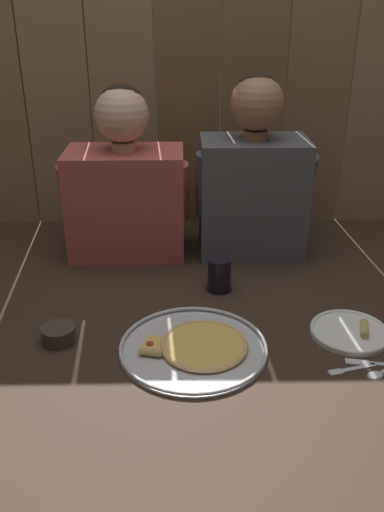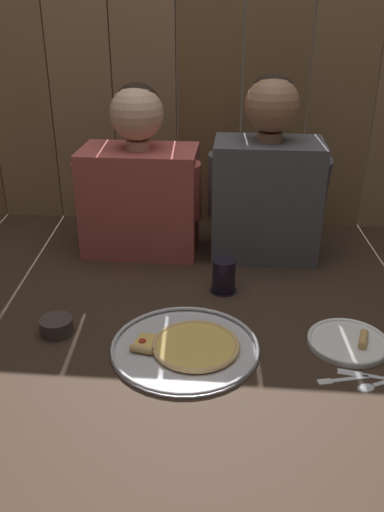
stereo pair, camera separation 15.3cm
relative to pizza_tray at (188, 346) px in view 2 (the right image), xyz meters
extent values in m
plane|color=#332319|center=(-0.01, 0.10, -0.01)|extent=(3.20, 3.20, 0.00)
cylinder|color=silver|center=(-0.01, 0.00, -0.01)|extent=(0.39, 0.39, 0.01)
torus|color=silver|center=(-0.01, 0.00, 0.00)|extent=(0.39, 0.39, 0.01)
cylinder|color=#B23823|center=(0.02, 0.00, 0.00)|extent=(0.22, 0.22, 0.00)
cylinder|color=#EABC56|center=(0.02, 0.00, 0.00)|extent=(0.22, 0.22, 0.01)
torus|color=tan|center=(0.02, 0.00, 0.00)|extent=(0.23, 0.23, 0.01)
cube|color=#EABC56|center=(-0.11, 0.00, 0.00)|extent=(0.07, 0.09, 0.01)
cylinder|color=tan|center=(-0.12, -0.03, 0.01)|extent=(0.06, 0.03, 0.02)
cylinder|color=#A3281E|center=(-0.12, 0.00, 0.01)|extent=(0.02, 0.02, 0.00)
cylinder|color=white|center=(0.42, 0.06, 0.00)|extent=(0.22, 0.22, 0.01)
torus|color=white|center=(0.42, 0.06, 0.00)|extent=(0.22, 0.22, 0.01)
cylinder|color=tan|center=(0.46, 0.06, 0.01)|extent=(0.04, 0.08, 0.02)
cylinder|color=black|center=(0.08, 0.33, -0.01)|extent=(0.08, 0.08, 0.01)
cylinder|color=black|center=(0.08, 0.33, 0.05)|extent=(0.07, 0.07, 0.10)
cylinder|color=#3D332D|center=(-0.37, 0.05, 0.01)|extent=(0.09, 0.09, 0.04)
cylinder|color=#B23823|center=(-0.37, 0.05, 0.02)|extent=(0.07, 0.07, 0.02)
cube|color=silver|center=(0.41, -0.09, -0.01)|extent=(0.09, 0.04, 0.01)
cube|color=silver|center=(0.34, -0.10, -0.01)|extent=(0.04, 0.03, 0.01)
cube|color=silver|center=(0.49, -0.08, -0.01)|extent=(0.10, 0.03, 0.01)
cube|color=silver|center=(0.41, -0.06, -0.01)|extent=(0.06, 0.03, 0.00)
ellipsoid|color=silver|center=(0.44, -0.12, 0.00)|extent=(0.05, 0.05, 0.01)
cube|color=#AD4C47|center=(-0.23, 0.62, 0.18)|extent=(0.40, 0.24, 0.37)
cylinder|color=#DBAD8E|center=(-0.23, 0.62, 0.38)|extent=(0.08, 0.08, 0.03)
sphere|color=#DBAD8E|center=(-0.23, 0.62, 0.48)|extent=(0.18, 0.18, 0.18)
sphere|color=black|center=(-0.23, 0.63, 0.50)|extent=(0.17, 0.17, 0.17)
cylinder|color=#AD4C47|center=(-0.41, 0.58, 0.23)|extent=(0.08, 0.13, 0.22)
cylinder|color=#AD4C47|center=(-0.05, 0.58, 0.23)|extent=(0.08, 0.11, 0.22)
cube|color=#4C4C51|center=(0.21, 0.62, 0.20)|extent=(0.36, 0.23, 0.41)
cylinder|color=#9E7051|center=(0.21, 0.62, 0.42)|extent=(0.08, 0.08, 0.03)
sphere|color=#9E7051|center=(0.21, 0.62, 0.52)|extent=(0.18, 0.18, 0.18)
sphere|color=black|center=(0.21, 0.63, 0.53)|extent=(0.16, 0.16, 0.16)
cylinder|color=#4C4C51|center=(0.05, 0.58, 0.26)|extent=(0.08, 0.11, 0.23)
cylinder|color=#4C4C51|center=(0.37, 0.58, 0.26)|extent=(0.08, 0.15, 0.24)
cube|color=#806243|center=(-0.74, 0.92, 0.55)|extent=(0.24, 0.03, 1.12)
cube|color=#896A4C|center=(-0.50, 0.92, 0.55)|extent=(0.24, 0.03, 1.12)
cube|color=#896B4C|center=(-0.25, 0.92, 0.55)|extent=(0.24, 0.03, 1.12)
cube|color=brown|center=(-0.01, 0.92, 0.55)|extent=(0.24, 0.03, 1.12)
cube|color=brown|center=(0.24, 0.92, 0.55)|extent=(0.24, 0.03, 1.12)
cube|color=brown|center=(0.48, 0.92, 0.55)|extent=(0.24, 0.03, 1.12)
camera|label=1|loc=(-0.04, -1.19, 0.84)|focal=38.28mm
camera|label=2|loc=(0.12, -1.19, 0.84)|focal=38.28mm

